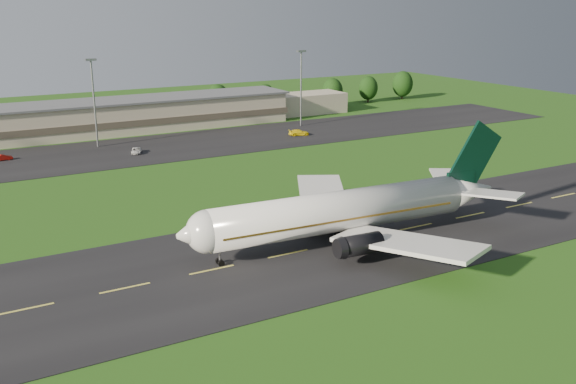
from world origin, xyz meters
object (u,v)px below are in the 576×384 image
airliner (345,211)px  light_mast_centre (93,92)px  terminal (87,119)px  service_vehicle_d (299,132)px  service_vehicle_c (136,151)px  service_vehicle_b (3,157)px  light_mast_east (301,79)px

airliner → light_mast_centre: light_mast_centre is taller
terminal → service_vehicle_d: (46.25, -27.70, -3.14)m
light_mast_centre → service_vehicle_c: 17.43m
service_vehicle_c → service_vehicle_b: bearing=-175.1°
airliner → terminal: size_ratio=0.35×
service_vehicle_c → service_vehicle_d: service_vehicle_d is taller
service_vehicle_c → service_vehicle_d: 41.80m
terminal → light_mast_east: (53.60, -16.18, 8.75)m
terminal → service_vehicle_b: size_ratio=38.04×
airliner → terminal: bearing=101.5°
terminal → service_vehicle_c: (4.46, -27.35, -3.29)m
light_mast_centre → service_vehicle_b: (-20.93, -3.88, -12.01)m
airliner → light_mast_east: light_mast_east is taller
service_vehicle_c → terminal: bearing=119.4°
service_vehicle_c → service_vehicle_d: size_ratio=0.84×
airliner → service_vehicle_d: size_ratio=9.96×
airliner → service_vehicle_d: 76.05m
terminal → service_vehicle_c: size_ratio=33.42×
service_vehicle_b → service_vehicle_c: service_vehicle_b is taller
light_mast_centre → light_mast_east: same height
service_vehicle_b → service_vehicle_c: (26.79, -7.29, -0.03)m
light_mast_centre → service_vehicle_b: 24.44m
light_mast_east → service_vehicle_c: light_mast_east is taller
terminal → light_mast_east: 56.67m
light_mast_centre → service_vehicle_d: light_mast_centre is taller
light_mast_east → service_vehicle_c: size_ratio=4.69×
light_mast_east → service_vehicle_d: 18.11m
airliner → light_mast_east: 89.90m
service_vehicle_d → service_vehicle_b: bearing=99.5°
terminal → light_mast_centre: bearing=-95.0°
terminal → service_vehicle_b: 30.20m
airliner → service_vehicle_d: (32.75, 68.54, -3.81)m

